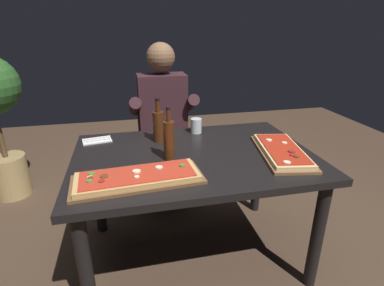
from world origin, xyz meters
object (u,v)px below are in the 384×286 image
object	(u,v)px
dining_table	(194,168)
wine_bottle_dark	(169,140)
pizza_rectangular_front	(138,178)
tumbler_near_camera	(196,127)
oil_bottle_amber	(158,126)
diner_chair	(163,143)
seated_diner	(164,119)
pizza_rectangular_left	(282,151)

from	to	relation	value
dining_table	wine_bottle_dark	bearing A→B (deg)	-163.84
pizza_rectangular_front	tumbler_near_camera	world-z (taller)	tumbler_near_camera
oil_bottle_amber	pizza_rectangular_front	bearing A→B (deg)	-107.89
oil_bottle_amber	tumbler_near_camera	size ratio (longest dim) A/B	2.80
dining_table	wine_bottle_dark	size ratio (longest dim) A/B	4.58
dining_table	diner_chair	size ratio (longest dim) A/B	1.61
dining_table	seated_diner	distance (m)	0.75
pizza_rectangular_left	tumbler_near_camera	bearing A→B (deg)	130.26
oil_bottle_amber	tumbler_near_camera	distance (m)	0.30
pizza_rectangular_front	pizza_rectangular_left	bearing A→B (deg)	9.61
dining_table	diner_chair	distance (m)	0.87
wine_bottle_dark	diner_chair	xyz separation A→B (m)	(0.07, 0.90, -0.37)
wine_bottle_dark	diner_chair	size ratio (longest dim) A/B	0.35
pizza_rectangular_front	seated_diner	xyz separation A→B (m)	(0.26, 1.00, -0.02)
dining_table	pizza_rectangular_left	size ratio (longest dim) A/B	2.45
wine_bottle_dark	seated_diner	distance (m)	0.79
wine_bottle_dark	oil_bottle_amber	bearing A→B (deg)	94.63
pizza_rectangular_left	tumbler_near_camera	xyz separation A→B (m)	(-0.41, 0.48, 0.02)
pizza_rectangular_front	seated_diner	size ratio (longest dim) A/B	0.49
dining_table	diner_chair	xyz separation A→B (m)	(-0.08, 0.86, -0.16)
wine_bottle_dark	seated_diner	world-z (taller)	seated_diner
tumbler_near_camera	diner_chair	size ratio (longest dim) A/B	0.12
pizza_rectangular_left	diner_chair	bearing A→B (deg)	121.05
pizza_rectangular_left	pizza_rectangular_front	bearing A→B (deg)	-170.39
pizza_rectangular_left	oil_bottle_amber	world-z (taller)	oil_bottle_amber
pizza_rectangular_front	diner_chair	distance (m)	1.18
dining_table	pizza_rectangular_front	world-z (taller)	pizza_rectangular_front
oil_bottle_amber	tumbler_near_camera	world-z (taller)	oil_bottle_amber
pizza_rectangular_front	tumbler_near_camera	xyz separation A→B (m)	(0.44, 0.62, 0.02)
wine_bottle_dark	diner_chair	bearing A→B (deg)	85.50
dining_table	seated_diner	size ratio (longest dim) A/B	1.05
diner_chair	tumbler_near_camera	bearing A→B (deg)	-69.93
dining_table	oil_bottle_amber	xyz separation A→B (m)	(-0.18, 0.25, 0.20)
pizza_rectangular_left	diner_chair	size ratio (longest dim) A/B	0.66
oil_bottle_amber	tumbler_near_camera	xyz separation A→B (m)	(0.28, 0.11, -0.06)
pizza_rectangular_left	seated_diner	size ratio (longest dim) A/B	0.43
seated_diner	tumbler_near_camera	bearing A→B (deg)	-64.25
pizza_rectangular_front	wine_bottle_dark	size ratio (longest dim) A/B	2.12
pizza_rectangular_left	wine_bottle_dark	distance (m)	0.67
pizza_rectangular_front	oil_bottle_amber	distance (m)	0.55
pizza_rectangular_front	pizza_rectangular_left	xyz separation A→B (m)	(0.85, 0.14, -0.00)
oil_bottle_amber	seated_diner	size ratio (longest dim) A/B	0.21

